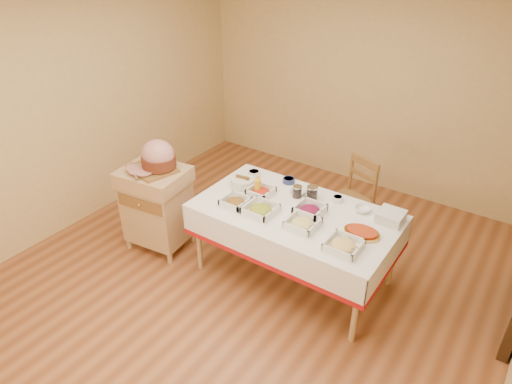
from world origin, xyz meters
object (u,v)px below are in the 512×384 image
(dining_table, at_px, (295,225))
(plate_stack, at_px, (391,217))
(butcher_cart, at_px, (157,204))
(ham_on_board, at_px, (157,158))
(brass_platter, at_px, (362,232))
(preserve_jar_right, at_px, (312,193))
(mustard_bottle, at_px, (258,186))
(bread_basket, at_px, (243,182))
(dining_chair, at_px, (352,199))
(preserve_jar_left, at_px, (297,192))

(dining_table, xyz_separation_m, plate_stack, (0.76, 0.32, 0.21))
(butcher_cart, distance_m, ham_on_board, 0.53)
(dining_table, distance_m, brass_platter, 0.66)
(preserve_jar_right, xyz_separation_m, plate_stack, (0.74, 0.06, -0.01))
(dining_table, xyz_separation_m, preserve_jar_right, (0.02, 0.26, 0.22))
(dining_table, xyz_separation_m, mustard_bottle, (-0.45, 0.05, 0.25))
(mustard_bottle, bearing_deg, bread_basket, 169.35)
(dining_chair, distance_m, brass_platter, 1.10)
(dining_chair, height_order, ham_on_board, ham_on_board)
(ham_on_board, distance_m, preserve_jar_left, 1.39)
(preserve_jar_right, xyz_separation_m, mustard_bottle, (-0.47, -0.21, 0.03))
(dining_chair, bearing_deg, butcher_cart, -140.95)
(ham_on_board, height_order, brass_platter, ham_on_board)
(preserve_jar_right, bearing_deg, brass_platter, -23.40)
(preserve_jar_left, bearing_deg, butcher_cart, -156.52)
(butcher_cart, bearing_deg, plate_stack, 17.11)
(ham_on_board, bearing_deg, dining_chair, 39.08)
(ham_on_board, distance_m, brass_platter, 2.06)
(dining_table, distance_m, ham_on_board, 1.48)
(mustard_bottle, xyz_separation_m, bread_basket, (-0.20, 0.04, -0.04))
(dining_table, distance_m, preserve_jar_right, 0.34)
(butcher_cart, distance_m, bread_basket, 0.94)
(dining_chair, bearing_deg, brass_platter, -62.94)
(bread_basket, distance_m, brass_platter, 1.30)
(preserve_jar_left, xyz_separation_m, plate_stack, (0.88, 0.10, -0.00))
(brass_platter, bearing_deg, dining_table, 179.67)
(ham_on_board, xyz_separation_m, bread_basket, (0.73, 0.41, -0.23))
(ham_on_board, height_order, preserve_jar_right, ham_on_board)
(butcher_cart, bearing_deg, brass_platter, 9.64)
(preserve_jar_right, distance_m, brass_platter, 0.67)
(dining_table, xyz_separation_m, ham_on_board, (-1.38, -0.32, 0.44))
(ham_on_board, relative_size, preserve_jar_right, 3.56)
(dining_chair, xyz_separation_m, preserve_jar_left, (-0.27, -0.72, 0.34))
(preserve_jar_right, bearing_deg, bread_basket, -165.69)
(butcher_cart, bearing_deg, preserve_jar_right, 23.05)
(bread_basket, bearing_deg, butcher_cart, -150.12)
(bread_basket, bearing_deg, preserve_jar_right, 14.31)
(butcher_cart, distance_m, plate_stack, 2.31)
(plate_stack, bearing_deg, mustard_bottle, -167.54)
(mustard_bottle, height_order, brass_platter, mustard_bottle)
(plate_stack, bearing_deg, dining_table, -157.28)
(ham_on_board, xyz_separation_m, preserve_jar_left, (1.27, 0.53, -0.22))
(plate_stack, bearing_deg, bread_basket, -170.78)
(preserve_jar_left, xyz_separation_m, bread_basket, (-0.54, -0.13, -0.01))
(preserve_jar_left, relative_size, plate_stack, 0.52)
(mustard_bottle, bearing_deg, dining_chair, 55.31)
(preserve_jar_right, xyz_separation_m, brass_platter, (0.62, -0.27, -0.04))
(dining_table, xyz_separation_m, preserve_jar_left, (-0.11, 0.22, 0.21))
(bread_basket, distance_m, plate_stack, 1.44)
(ham_on_board, distance_m, mustard_bottle, 1.02)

